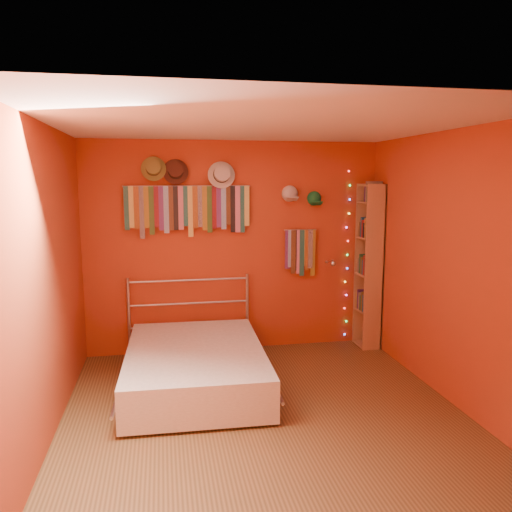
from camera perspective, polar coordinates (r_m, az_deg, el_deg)
ground at (r=4.65m, az=0.89°, el=-17.42°), size 3.50×3.50×0.00m
back_wall at (r=5.95m, az=-2.46°, el=1.00°), size 3.50×0.02×2.50m
right_wall at (r=4.91m, az=21.38°, el=-1.27°), size 0.02×3.50×2.50m
left_wall at (r=4.27m, az=-22.79°, el=-2.79°), size 0.02×3.50×2.50m
ceiling at (r=4.20m, az=0.98°, el=14.87°), size 3.50×3.50×0.02m
tie_rack at (r=5.79m, az=-7.77°, el=5.53°), size 1.45×0.03×0.60m
small_tie_rack at (r=6.06m, az=5.11°, el=0.68°), size 0.40×0.03×0.57m
fedora_olive at (r=5.75m, az=-11.64°, el=9.82°), size 0.28×0.15×0.28m
fedora_brown at (r=5.75m, az=-9.17°, el=9.58°), size 0.29×0.16×0.28m
fedora_white at (r=5.78m, az=-3.94°, el=9.32°), size 0.31×0.17×0.31m
cap_white at (r=5.98m, az=3.88°, el=7.10°), size 0.19×0.23×0.19m
cap_green at (r=6.07m, az=6.67°, el=6.54°), size 0.18×0.22×0.18m
fairy_lights at (r=6.29m, az=10.37°, el=0.14°), size 0.06×0.02×2.07m
reading_lamp at (r=6.05m, az=8.69°, el=-0.81°), size 0.06×0.28×0.08m
bookshelf at (r=6.24m, az=13.10°, el=-1.02°), size 0.25×0.34×2.00m
bed at (r=5.10m, az=-6.94°, el=-12.36°), size 1.47×1.97×0.94m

